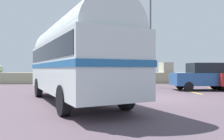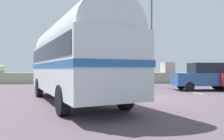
# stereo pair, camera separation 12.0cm
# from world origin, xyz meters

# --- Properties ---
(ground) EXTENTS (32.00, 26.00, 0.02)m
(ground) POSITION_xyz_m (0.00, 0.00, 0.01)
(ground) COLOR #51424C
(breakwater) EXTENTS (31.36, 2.31, 2.45)m
(breakwater) POSITION_xyz_m (-0.08, 11.82, 0.67)
(breakwater) COLOR #A7A784
(breakwater) RESTS_ON ground
(vintage_coach) EXTENTS (5.55, 8.84, 3.70)m
(vintage_coach) POSITION_xyz_m (-4.08, -1.11, 2.05)
(vintage_coach) COLOR black
(vintage_coach) RESTS_ON ground
(parked_car_nearest) EXTENTS (4.11, 1.75, 1.86)m
(parked_car_nearest) POSITION_xyz_m (4.18, 3.86, 0.97)
(parked_car_nearest) COLOR black
(parked_car_nearest) RESTS_ON ground
(lamp_post) EXTENTS (0.44, 1.02, 6.95)m
(lamp_post) POSITION_xyz_m (1.05, 5.92, 3.89)
(lamp_post) COLOR #5B5B60
(lamp_post) RESTS_ON ground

